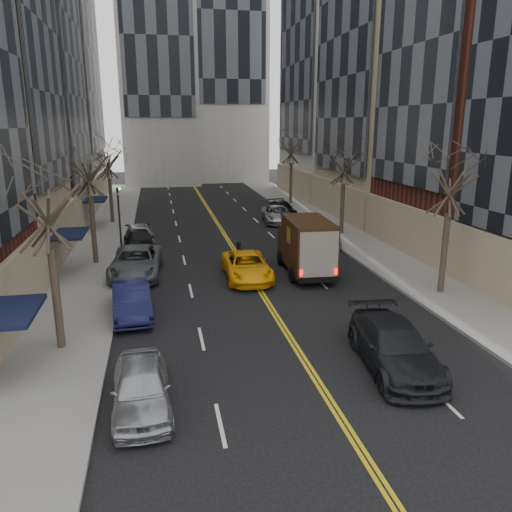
{
  "coord_description": "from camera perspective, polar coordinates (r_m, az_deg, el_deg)",
  "views": [
    {
      "loc": [
        -4.94,
        -10.51,
        8.39
      ],
      "look_at": [
        -0.46,
        12.07,
        2.2
      ],
      "focal_mm": 35.0,
      "sensor_mm": 36.0,
      "label": 1
    }
  ],
  "objects": [
    {
      "name": "parked_lf_c",
      "position": [
        28.68,
        -13.54,
        -0.71
      ],
      "size": [
        3.07,
        5.98,
        1.62
      ],
      "primitive_type": "imported",
      "rotation": [
        0.0,
        0.0,
        -0.07
      ],
      "color": "#54585D",
      "rests_on": "ground"
    },
    {
      "name": "parked_rt_c",
      "position": [
        46.27,
        2.98,
        5.42
      ],
      "size": [
        2.07,
        4.68,
        1.33
      ],
      "primitive_type": "imported",
      "rotation": [
        0.0,
        0.0,
        0.04
      ],
      "color": "black",
      "rests_on": "ground"
    },
    {
      "name": "sidewalk_left",
      "position": [
        38.63,
        -17.0,
        1.96
      ],
      "size": [
        4.0,
        66.0,
        0.15
      ],
      "primitive_type": "cube",
      "color": "slate",
      "rests_on": "ground"
    },
    {
      "name": "ups_truck",
      "position": [
        28.34,
        5.73,
        1.15
      ],
      "size": [
        2.66,
        5.99,
        3.22
      ],
      "rotation": [
        0.0,
        0.0,
        -0.05
      ],
      "color": "black",
      "rests_on": "ground"
    },
    {
      "name": "tree_rt_mid",
      "position": [
        38.14,
        10.11,
        11.48
      ],
      "size": [
        3.2,
        3.2,
        8.32
      ],
      "color": "#382D23",
      "rests_on": "sidewalk_right"
    },
    {
      "name": "parked_lf_d",
      "position": [
        34.39,
        -13.22,
        1.74
      ],
      "size": [
        2.3,
        5.01,
        1.42
      ],
      "primitive_type": "imported",
      "rotation": [
        0.0,
        0.0,
        0.07
      ],
      "color": "black",
      "rests_on": "ground"
    },
    {
      "name": "taxi",
      "position": [
        27.46,
        -1.05,
        -1.18
      ],
      "size": [
        2.49,
        5.21,
        1.44
      ],
      "primitive_type": "imported",
      "rotation": [
        0.0,
        0.0,
        -0.02
      ],
      "color": "#FFB30A",
      "rests_on": "ground"
    },
    {
      "name": "streetwall_right",
      "position": [
        48.2,
        16.43,
        22.48
      ],
      "size": [
        12.26,
        49.0,
        34.0
      ],
      "color": "#4C301E",
      "rests_on": "ground"
    },
    {
      "name": "tree_lf_near",
      "position": [
        19.03,
        -23.05,
        7.37
      ],
      "size": [
        3.2,
        3.2,
        8.41
      ],
      "color": "#382D23",
      "rests_on": "sidewalk_left"
    },
    {
      "name": "tree_rt_near",
      "position": [
        25.6,
        21.6,
        9.68
      ],
      "size": [
        3.2,
        3.2,
        8.71
      ],
      "color": "#382D23",
      "rests_on": "sidewalk_right"
    },
    {
      "name": "parked_lf_a",
      "position": [
        15.79,
        -12.99,
        -14.42
      ],
      "size": [
        1.89,
        4.33,
        1.45
      ],
      "primitive_type": "imported",
      "rotation": [
        0.0,
        0.0,
        0.04
      ],
      "color": "#A3A6AB",
      "rests_on": "ground"
    },
    {
      "name": "parked_lf_e",
      "position": [
        35.25,
        -13.19,
        2.24
      ],
      "size": [
        2.21,
        4.89,
        1.63
      ],
      "primitive_type": "imported",
      "rotation": [
        0.0,
        0.0,
        0.06
      ],
      "color": "#A7ABAF",
      "rests_on": "ground"
    },
    {
      "name": "traffic_signal",
      "position": [
        33.07,
        -15.38,
        4.81
      ],
      "size": [
        0.29,
        0.26,
        4.7
      ],
      "color": "black",
      "rests_on": "sidewalk_left"
    },
    {
      "name": "parked_lf_b",
      "position": [
        22.95,
        -14.02,
        -4.85
      ],
      "size": [
        1.95,
        4.7,
        1.51
      ],
      "primitive_type": "imported",
      "rotation": [
        0.0,
        0.0,
        0.08
      ],
      "color": "#121339",
      "rests_on": "ground"
    },
    {
      "name": "pedestrian",
      "position": [
        29.31,
        -1.94,
        0.1
      ],
      "size": [
        0.57,
        0.7,
        1.66
      ],
      "primitive_type": "imported",
      "rotation": [
        0.0,
        0.0,
        1.89
      ],
      "color": "black",
      "rests_on": "ground"
    },
    {
      "name": "tree_rt_far",
      "position": [
        52.37,
        4.09,
        13.21
      ],
      "size": [
        3.2,
        3.2,
        9.11
      ],
      "color": "#382D23",
      "rests_on": "sidewalk_right"
    },
    {
      "name": "ground",
      "position": [
        14.33,
        12.09,
        -21.18
      ],
      "size": [
        160.0,
        160.0,
        0.0
      ],
      "primitive_type": "plane",
      "color": "black",
      "rests_on": "ground"
    },
    {
      "name": "tree_lf_far",
      "position": [
        43.74,
        -16.61,
        11.34
      ],
      "size": [
        3.2,
        3.2,
        8.12
      ],
      "color": "#382D23",
      "rests_on": "sidewalk_left"
    },
    {
      "name": "parked_rt_a",
      "position": [
        35.3,
        7.63,
        2.28
      ],
      "size": [
        1.45,
        4.06,
        1.34
      ],
      "primitive_type": "imported",
      "rotation": [
        0.0,
        0.0,
        -0.01
      ],
      "color": "#53565B",
      "rests_on": "ground"
    },
    {
      "name": "observer_sedan",
      "position": [
        18.39,
        15.53,
        -9.92
      ],
      "size": [
        2.84,
        5.73,
        1.6
      ],
      "rotation": [
        0.0,
        0.0,
        -0.11
      ],
      "color": "black",
      "rests_on": "ground"
    },
    {
      "name": "sidewalk_right",
      "position": [
        40.87,
        8.97,
        3.13
      ],
      "size": [
        4.0,
        66.0,
        0.15
      ],
      "primitive_type": "cube",
      "color": "slate",
      "rests_on": "ground"
    },
    {
      "name": "parked_rt_b",
      "position": [
        43.1,
        2.43,
        4.77
      ],
      "size": [
        2.82,
        5.3,
        1.42
      ],
      "primitive_type": "imported",
      "rotation": [
        0.0,
        0.0,
        -0.1
      ],
      "color": "#A1A4A8",
      "rests_on": "ground"
    },
    {
      "name": "tree_lf_mid",
      "position": [
        30.81,
        -18.76,
        10.94
      ],
      "size": [
        3.2,
        3.2,
        8.91
      ],
      "color": "#382D23",
      "rests_on": "sidewalk_left"
    }
  ]
}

